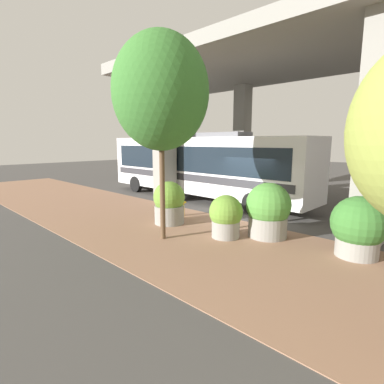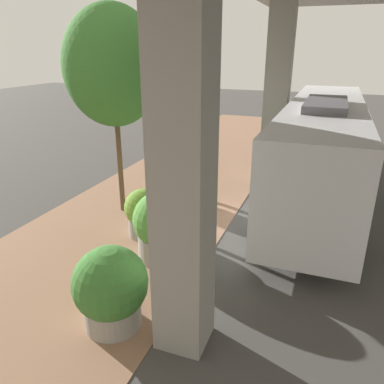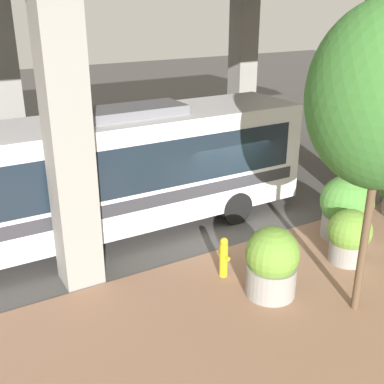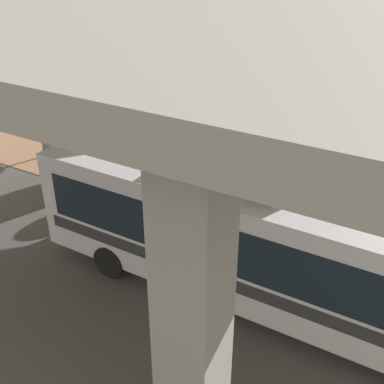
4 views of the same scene
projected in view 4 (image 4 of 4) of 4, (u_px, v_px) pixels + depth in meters
name	position (u px, v px, depth m)	size (l,w,h in m)	color
ground_plane	(181.00, 221.00, 16.69)	(80.00, 80.00, 0.00)	#474442
sidewalk_strip	(221.00, 186.00, 18.95)	(6.00, 40.00, 0.02)	#936B51
overpass	(83.00, 53.00, 10.52)	(9.40, 17.73, 7.52)	gray
bus	(265.00, 241.00, 12.17)	(2.63, 12.98, 3.65)	silver
fire_hydrant	(244.00, 207.00, 16.50)	(0.43, 0.20, 1.06)	gold
planter_front	(145.00, 170.00, 18.14)	(1.48, 1.48, 1.86)	gray
planter_middle	(87.00, 158.00, 19.24)	(1.47, 1.47, 1.73)	gray
planter_back	(245.00, 182.00, 17.48)	(1.23, 1.23, 1.68)	gray
planter_extra	(181.00, 170.00, 18.58)	(1.12, 1.12, 1.45)	gray
street_tree_near	(235.00, 63.00, 17.23)	(2.97, 2.97, 6.47)	brown
street_tree_far	(107.00, 69.00, 21.72)	(2.20, 2.20, 4.65)	brown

